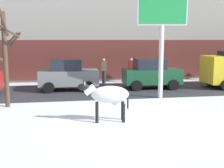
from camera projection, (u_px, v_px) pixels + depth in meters
The scene contains 10 objects.
ground_plane at pixel (136, 125), 10.62m from camera, with size 120.00×120.00×0.00m, color white.
road_strip at pixel (106, 90), 17.71m from camera, with size 60.00×5.60×0.01m, color #333338.
cow_holstein at pixel (109, 95), 10.94m from camera, with size 1.93×0.76×1.54m.
billboard at pixel (162, 14), 14.86m from camera, with size 2.52×0.64×5.56m.
car_grey_hatchback at pixel (68, 75), 17.64m from camera, with size 3.54×2.00×1.86m.
car_darkgreen_hatchback at pixel (151, 74), 18.35m from camera, with size 3.54×2.00×1.86m.
pedestrian_near_billboard at pixel (213, 69), 21.79m from camera, with size 0.36×0.24×1.73m.
pedestrian_by_cars at pixel (104, 71), 20.41m from camera, with size 0.36×0.24×1.73m.
pedestrian_far_left at pixel (131, 70), 20.74m from camera, with size 0.36×0.24×1.73m.
bare_tree_left_lot at pixel (5, 55), 13.08m from camera, with size 1.65×1.65×4.25m.
Camera 1 is at (-2.59, -9.99, 3.04)m, focal length 47.27 mm.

